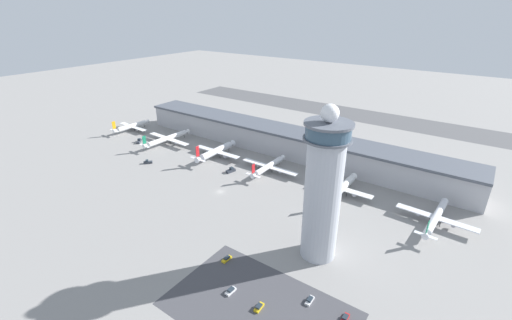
% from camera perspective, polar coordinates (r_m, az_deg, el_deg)
% --- Properties ---
extents(ground_plane, '(1000.00, 1000.00, 0.00)m').
position_cam_1_polar(ground_plane, '(195.90, -5.96, -5.27)').
color(ground_plane, gray).
extents(terminal_building, '(248.00, 25.00, 17.81)m').
position_cam_1_polar(terminal_building, '(243.67, 4.76, 3.19)').
color(terminal_building, '#B2B2B7').
rests_on(terminal_building, ground).
extents(runway_strip, '(372.01, 44.00, 0.01)m').
position_cam_1_polar(runway_strip, '(352.67, 15.11, 7.54)').
color(runway_strip, '#515154').
rests_on(runway_strip, ground).
extents(control_tower, '(18.15, 18.15, 64.97)m').
position_cam_1_polar(control_tower, '(135.88, 11.10, -4.85)').
color(control_tower, '#ADB2BC').
rests_on(control_tower, ground).
extents(parking_lot_surface, '(64.00, 40.00, 0.01)m').
position_cam_1_polar(parking_lot_surface, '(129.43, 0.47, -23.58)').
color(parking_lot_surface, '#424247').
rests_on(parking_lot_surface, ground).
extents(airplane_gate_alpha, '(33.70, 34.09, 11.97)m').
position_cam_1_polar(airplane_gate_alpha, '(308.44, -19.97, 5.32)').
color(airplane_gate_alpha, white).
rests_on(airplane_gate_alpha, ground).
extents(airplane_gate_bravo, '(41.92, 42.65, 12.10)m').
position_cam_1_polar(airplane_gate_bravo, '(269.51, -14.54, 3.50)').
color(airplane_gate_bravo, white).
rests_on(airplane_gate_bravo, ground).
extents(airplane_gate_charlie, '(36.99, 38.32, 14.04)m').
position_cam_1_polar(airplane_gate_charlie, '(238.54, -6.63, 1.47)').
color(airplane_gate_charlie, silver).
rests_on(airplane_gate_charlie, ground).
extents(airplane_gate_delta, '(39.81, 34.77, 11.47)m').
position_cam_1_polar(airplane_gate_delta, '(215.99, 2.12, -1.06)').
color(airplane_gate_delta, white).
rests_on(airplane_gate_delta, ground).
extents(airplane_gate_echo, '(34.07, 36.97, 12.88)m').
position_cam_1_polar(airplane_gate_echo, '(195.34, 14.13, -4.61)').
color(airplane_gate_echo, white).
rests_on(airplane_gate_echo, ground).
extents(airplane_gate_foxtrot, '(36.89, 38.84, 11.64)m').
position_cam_1_polar(airplane_gate_foxtrot, '(185.73, 27.78, -8.46)').
color(airplane_gate_foxtrot, silver).
rests_on(airplane_gate_foxtrot, ground).
extents(service_truck_catering, '(5.46, 5.66, 2.57)m').
position_cam_1_polar(service_truck_catering, '(240.04, -17.58, -0.34)').
color(service_truck_catering, black).
rests_on(service_truck_catering, ground).
extents(service_truck_fuel, '(3.88, 6.63, 3.05)m').
position_cam_1_polar(service_truck_fuel, '(217.54, -4.21, -1.74)').
color(service_truck_fuel, black).
rests_on(service_truck_fuel, ground).
extents(service_truck_baggage, '(6.52, 7.30, 2.84)m').
position_cam_1_polar(service_truck_baggage, '(279.93, -18.90, 3.00)').
color(service_truck_baggage, black).
rests_on(service_truck_baggage, ground).
extents(car_black_suv, '(2.00, 4.53, 1.55)m').
position_cam_1_polar(car_black_suv, '(129.15, 0.51, -23.32)').
color(car_black_suv, black).
rests_on(car_black_suv, ground).
extents(car_grey_coupe, '(1.84, 4.70, 1.42)m').
position_cam_1_polar(car_grey_coupe, '(132.68, 8.95, -22.10)').
color(car_grey_coupe, black).
rests_on(car_grey_coupe, ground).
extents(car_white_wagon, '(2.08, 4.59, 1.55)m').
position_cam_1_polar(car_white_wagon, '(134.64, -4.24, -20.92)').
color(car_white_wagon, black).
rests_on(car_white_wagon, ground).
extents(car_green_van, '(1.93, 4.84, 1.46)m').
position_cam_1_polar(car_green_van, '(147.72, -4.90, -16.09)').
color(car_green_van, black).
rests_on(car_green_van, ground).
extents(car_blue_compact, '(1.90, 4.31, 1.37)m').
position_cam_1_polar(car_blue_compact, '(129.77, 14.66, -24.11)').
color(car_blue_compact, black).
rests_on(car_blue_compact, ground).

